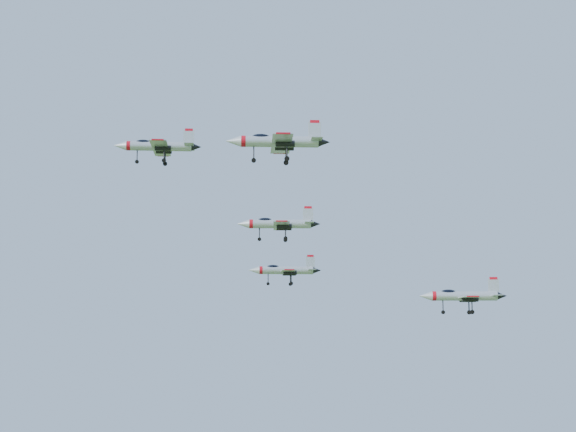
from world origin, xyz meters
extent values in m
cylinder|color=#B3B9C1|center=(-15.26, 14.02, 159.57)|extent=(10.20, 2.38, 1.46)
cone|color=#B3B9C1|center=(-21.30, 14.58, 159.57)|extent=(2.15, 1.64, 1.46)
cone|color=black|center=(-9.44, 13.49, 159.57)|extent=(1.68, 1.38, 1.24)
ellipsoid|color=black|center=(-17.72, 14.25, 160.12)|extent=(2.56, 1.27, 0.93)
cube|color=#B3B9C1|center=(-15.32, 10.87, 159.29)|extent=(3.02, 5.16, 0.16)
cube|color=#B3B9C1|center=(-14.75, 17.13, 159.29)|extent=(3.02, 5.16, 0.16)
cube|color=#B3B9C1|center=(-10.67, 13.60, 161.09)|extent=(1.69, 0.29, 2.36)
cube|color=red|center=(-10.67, 13.60, 162.32)|extent=(1.24, 0.27, 0.39)
cylinder|color=#B3B9C1|center=(1.43, -1.55, 145.66)|extent=(8.65, 2.57, 1.24)
cone|color=#B3B9C1|center=(-3.64, -0.74, 145.66)|extent=(1.89, 1.49, 1.24)
cone|color=black|center=(6.32, -2.33, 145.66)|extent=(1.48, 1.25, 1.05)
ellipsoid|color=black|center=(-0.64, -1.22, 146.13)|extent=(2.21, 1.21, 0.79)
cube|color=#B3B9C1|center=(1.20, -4.21, 145.43)|extent=(2.82, 4.48, 0.13)
cube|color=#B3B9C1|center=(2.04, 1.05, 145.43)|extent=(2.82, 4.48, 0.13)
cube|color=#B3B9C1|center=(5.29, -2.17, 146.95)|extent=(1.43, 0.34, 2.00)
cube|color=red|center=(5.29, -2.17, 148.00)|extent=(1.05, 0.30, 0.33)
cylinder|color=#B3B9C1|center=(-1.64, -19.92, 152.96)|extent=(9.16, 2.43, 1.31)
cone|color=#B3B9C1|center=(-7.03, -19.24, 152.96)|extent=(1.96, 1.52, 1.31)
cone|color=black|center=(3.56, -20.57, 152.96)|extent=(1.54, 1.28, 1.11)
ellipsoid|color=black|center=(-3.83, -19.64, 153.45)|extent=(2.32, 1.21, 0.83)
cube|color=#B3B9C1|center=(-1.79, -22.74, 152.71)|extent=(2.85, 4.69, 0.14)
cube|color=#B3B9C1|center=(-1.08, -17.14, 152.71)|extent=(2.85, 4.69, 0.14)
cube|color=#B3B9C1|center=(2.46, -20.43, 154.32)|extent=(1.51, 0.31, 2.12)
cube|color=red|center=(2.46, -20.43, 155.43)|extent=(1.12, 0.28, 0.35)
cylinder|color=#B3B9C1|center=(4.28, 10.10, 140.08)|extent=(8.30, 2.03, 1.19)
cone|color=#B3B9C1|center=(-0.62, 10.61, 140.08)|extent=(1.76, 1.35, 1.19)
cone|color=black|center=(9.00, 9.61, 140.08)|extent=(1.38, 1.14, 1.01)
ellipsoid|color=black|center=(2.28, 10.31, 140.52)|extent=(2.09, 1.06, 0.75)
cube|color=#B3B9C1|center=(4.20, 7.54, 139.85)|extent=(2.51, 4.21, 0.13)
cube|color=#B3B9C1|center=(4.73, 12.62, 139.85)|extent=(2.51, 4.21, 0.13)
cube|color=#B3B9C1|center=(8.01, 9.71, 141.31)|extent=(1.37, 0.25, 1.92)
cube|color=red|center=(8.01, 9.71, 142.31)|extent=(1.01, 0.23, 0.32)
cylinder|color=#B3B9C1|center=(23.56, -12.77, 135.41)|extent=(8.36, 2.86, 1.20)
cone|color=#B3B9C1|center=(18.69, -11.76, 135.41)|extent=(1.87, 1.51, 1.20)
cone|color=black|center=(28.25, -13.75, 135.41)|extent=(1.47, 1.26, 1.02)
ellipsoid|color=black|center=(21.58, -12.36, 135.86)|extent=(2.16, 1.26, 0.76)
cube|color=#B3B9C1|center=(23.21, -15.33, 135.18)|extent=(2.90, 4.40, 0.13)
cube|color=#B3B9C1|center=(24.27, -10.29, 135.18)|extent=(2.90, 4.40, 0.13)
cube|color=#B3B9C1|center=(27.26, -13.54, 136.65)|extent=(1.37, 0.39, 1.93)
cube|color=red|center=(27.26, -13.54, 137.66)|extent=(1.02, 0.33, 0.32)
camera|label=1|loc=(-16.38, -110.38, 131.28)|focal=50.00mm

